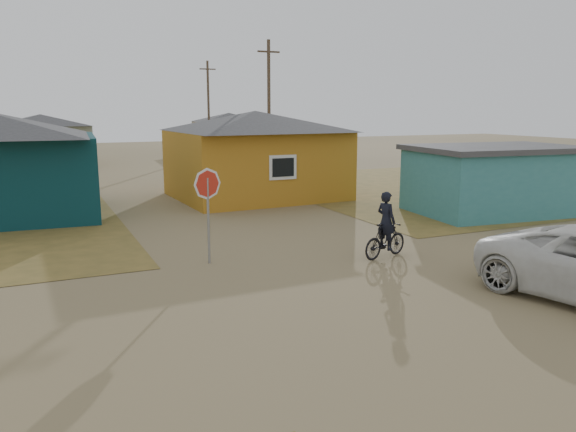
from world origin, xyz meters
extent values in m
plane|color=olive|center=(0.00, 0.00, 0.00)|extent=(120.00, 120.00, 0.00)
cube|color=olive|center=(14.00, 13.00, 0.01)|extent=(20.00, 18.00, 0.00)
cube|color=#B6771C|center=(2.50, 14.00, 1.50)|extent=(7.21, 6.24, 3.00)
pyramid|color=#343437|center=(2.50, 14.00, 3.45)|extent=(7.72, 6.76, 0.90)
cube|color=silver|center=(2.50, 10.97, 1.65)|extent=(1.20, 0.06, 1.00)
cube|color=black|center=(2.50, 10.94, 1.65)|extent=(0.95, 0.04, 0.75)
cube|color=teal|center=(9.50, 6.50, 1.20)|extent=(6.39, 4.61, 2.40)
cube|color=#343437|center=(9.50, 6.50, 2.50)|extent=(6.71, 4.93, 0.20)
cube|color=gray|center=(-6.00, 34.00, 1.40)|extent=(6.49, 5.60, 2.80)
pyramid|color=#343437|center=(-6.00, 34.00, 3.20)|extent=(7.04, 6.15, 0.80)
cube|color=gray|center=(10.00, 40.00, 1.40)|extent=(6.41, 5.50, 2.80)
pyramid|color=#343437|center=(10.00, 40.00, 3.20)|extent=(6.95, 6.05, 0.80)
cylinder|color=brown|center=(6.50, 22.00, 4.00)|extent=(0.20, 0.20, 8.00)
cube|color=brown|center=(6.50, 22.00, 7.30)|extent=(1.40, 0.10, 0.10)
cylinder|color=brown|center=(7.50, 38.00, 4.00)|extent=(0.20, 0.20, 8.00)
cube|color=brown|center=(7.50, 38.00, 7.30)|extent=(1.40, 0.10, 0.10)
cylinder|color=gray|center=(-2.71, 4.03, 1.13)|extent=(0.07, 0.07, 2.26)
imported|color=black|center=(1.83, 2.60, 0.48)|extent=(1.68, 0.87, 0.97)
imported|color=black|center=(1.83, 2.60, 1.03)|extent=(0.52, 0.66, 1.59)
camera|label=1|loc=(-6.74, -9.81, 4.01)|focal=35.00mm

